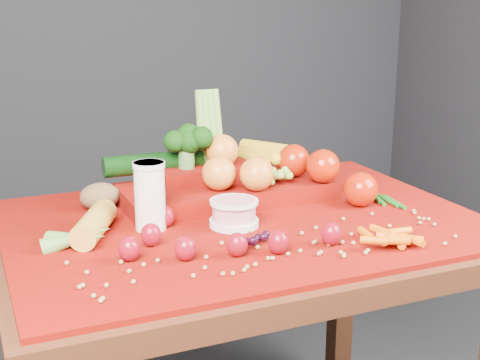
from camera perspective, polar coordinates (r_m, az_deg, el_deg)
name	(u,v)px	position (r m, az deg, el deg)	size (l,w,h in m)	color
table	(243,263)	(1.56, 0.29, -7.07)	(1.10, 0.80, 0.75)	#38190C
red_cloth	(243,222)	(1.53, 0.30, -3.58)	(1.05, 0.75, 0.01)	#7A0B04
milk_glass	(150,194)	(1.45, -7.71, -1.16)	(0.07, 0.07, 0.15)	silver
yogurt_bowl	(234,212)	(1.47, -0.51, -2.75)	(0.11, 0.11, 0.06)	silver
strawberry_scatter	(211,237)	(1.34, -2.50, -4.87)	(0.44, 0.28, 0.05)	maroon
dark_grape_cluster	(258,240)	(1.36, 1.57, -5.16)	(0.06, 0.05, 0.03)	black
soybean_scatter	(283,247)	(1.36, 3.68, -5.70)	(0.84, 0.24, 0.01)	olive
corn_ear	(82,234)	(1.41, -13.31, -4.50)	(0.24, 0.26, 0.06)	gold
potato	(100,196)	(1.62, -11.87, -1.37)	(0.10, 0.07, 0.07)	brown
baby_carrot_pile	(384,236)	(1.41, 12.19, -4.66)	(0.17, 0.17, 0.03)	#D05A07
green_bean_pile	(381,200)	(1.69, 11.93, -1.65)	(0.14, 0.12, 0.01)	#196216
produce_mound	(236,175)	(1.66, -0.32, 0.40)	(0.61, 0.36, 0.27)	#7A0B04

